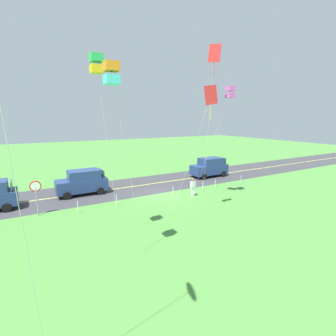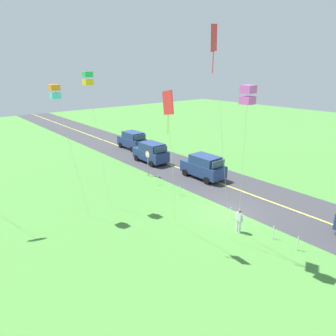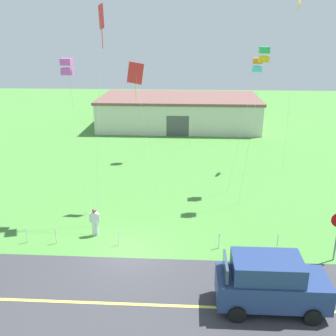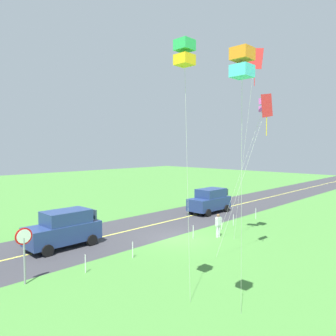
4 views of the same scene
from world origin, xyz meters
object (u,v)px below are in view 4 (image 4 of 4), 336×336
car_suv_foreground (64,228)px  kite_pink_drift (242,64)px  stop_sign (24,245)px  kite_cyan_top (266,108)px  kite_red_low (265,106)px  person_adult_near (218,225)px  kite_green_far (184,53)px  car_parked_west_near (210,200)px  kite_orange_near (254,63)px

car_suv_foreground → kite_pink_drift: kite_pink_drift is taller
stop_sign → kite_cyan_top: size_ratio=0.28×
kite_red_low → kite_cyan_top: (3.46, 1.90, -0.64)m
stop_sign → kite_red_low: (-13.83, 4.19, 7.01)m
person_adult_near → kite_cyan_top: 8.69m
kite_red_low → kite_green_far: bearing=13.8°
kite_red_low → kite_pink_drift: size_ratio=1.03×
car_parked_west_near → kite_cyan_top: bearing=50.1°
car_parked_west_near → kite_pink_drift: size_ratio=0.49×
kite_orange_near → kite_red_low: bearing=-171.1°
stop_sign → person_adult_near: bearing=171.7°
stop_sign → kite_red_low: size_ratio=0.28×
car_parked_west_near → kite_red_low: size_ratio=0.47×
kite_red_low → car_parked_west_near: bearing=-120.7°
car_parked_west_near → stop_sign: size_ratio=1.72×
kite_green_far → kite_cyan_top: kite_green_far is taller
car_suv_foreground → kite_green_far: 13.41m
car_parked_west_near → kite_pink_drift: 21.42m
stop_sign → kite_green_far: size_ratio=0.26×
person_adult_near → kite_green_far: (9.31, 5.09, 8.46)m
stop_sign → person_adult_near: (-12.23, 1.79, -0.94)m
kite_pink_drift → car_suv_foreground: bearing=-94.2°
kite_red_low → kite_green_far: 11.25m
kite_green_far → kite_cyan_top: bearing=-174.1°
car_suv_foreground → stop_sign: (3.85, 3.72, 0.65)m
car_parked_west_near → person_adult_near: size_ratio=2.75×
person_adult_near → car_parked_west_near: bearing=-34.6°
kite_green_far → person_adult_near: bearing=-151.4°
car_suv_foreground → car_parked_west_near: 14.60m
kite_green_far → kite_orange_near: size_ratio=0.82×
person_adult_near → kite_orange_near: bearing=-172.1°
kite_pink_drift → kite_cyan_top: size_ratio=1.00×
car_suv_foreground → kite_green_far: (0.93, 10.59, 8.17)m
stop_sign → kite_pink_drift: size_ratio=0.28×
person_adult_near → kite_orange_near: size_ratio=0.13×
person_adult_near → kite_pink_drift: kite_pink_drift is taller
kite_red_low → kite_orange_near: bearing=8.9°
car_parked_west_near → kite_pink_drift: bearing=39.3°
stop_sign → kite_pink_drift: (-2.89, 9.15, 6.77)m
car_parked_west_near → kite_cyan_top: (8.07, 9.66, 7.02)m
car_parked_west_near → stop_sign: bearing=10.9°
kite_green_far → kite_pink_drift: size_ratio=1.08×
kite_orange_near → kite_cyan_top: size_ratio=1.34×
kite_green_far → car_parked_west_near: bearing=-146.1°
car_suv_foreground → person_adult_near: (-8.38, 5.51, -0.29)m
kite_green_far → kite_orange_near: bearing=-165.2°
kite_red_low → kite_cyan_top: bearing=28.8°
car_suv_foreground → kite_orange_near: size_ratio=0.37×
car_suv_foreground → stop_sign: stop_sign is taller
person_adult_near → kite_cyan_top: bearing=171.4°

